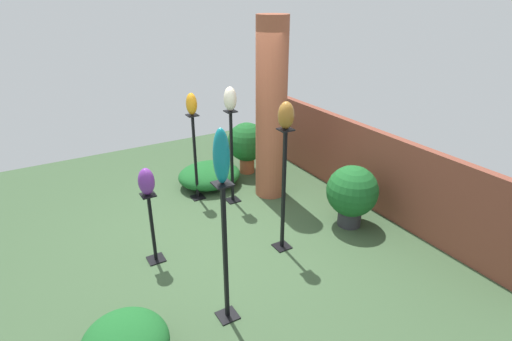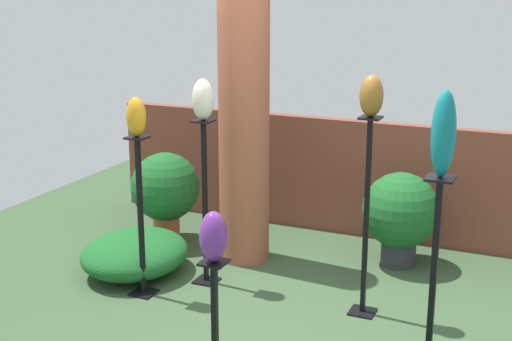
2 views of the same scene
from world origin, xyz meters
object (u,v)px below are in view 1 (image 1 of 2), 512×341
(art_vase_teal, at_px, (221,156))
(art_vase_violet, at_px, (146,182))
(pedestal_ivory, at_px, (232,161))
(art_vase_bronze, at_px, (286,115))
(pedestal_bronze, at_px, (283,196))
(potted_plant_walkway_edge, at_px, (352,193))
(pedestal_teal, at_px, (225,260))
(potted_plant_mid_right, at_px, (247,143))
(pedestal_violet, at_px, (153,231))
(pedestal_amber, at_px, (195,161))
(art_vase_ivory, at_px, (230,99))
(brick_pillar, at_px, (271,112))
(art_vase_amber, at_px, (191,104))

(art_vase_teal, distance_m, art_vase_violet, 1.49)
(pedestal_ivory, height_order, art_vase_bronze, art_vase_bronze)
(pedestal_bronze, xyz_separation_m, potted_plant_walkway_edge, (0.03, 1.12, -0.24))
(pedestal_teal, height_order, art_vase_bronze, art_vase_bronze)
(art_vase_teal, height_order, potted_plant_mid_right, art_vase_teal)
(pedestal_violet, xyz_separation_m, potted_plant_mid_right, (-1.70, 2.24, 0.14))
(pedestal_ivory, height_order, potted_plant_mid_right, pedestal_ivory)
(pedestal_amber, bearing_deg, art_vase_ivory, 49.82)
(art_vase_bronze, bearing_deg, potted_plant_mid_right, 161.48)
(brick_pillar, height_order, pedestal_bronze, brick_pillar)
(pedestal_violet, relative_size, art_vase_bronze, 2.88)
(art_vase_violet, bearing_deg, pedestal_teal, 14.75)
(brick_pillar, distance_m, art_vase_teal, 2.78)
(art_vase_violet, bearing_deg, art_vase_amber, 139.04)
(pedestal_violet, distance_m, art_vase_violet, 0.66)
(pedestal_amber, relative_size, pedestal_bronze, 0.86)
(pedestal_violet, xyz_separation_m, art_vase_teal, (1.28, 0.34, 1.34))
(pedestal_amber, distance_m, art_vase_violet, 1.69)
(pedestal_violet, height_order, art_vase_bronze, art_vase_bronze)
(art_vase_violet, distance_m, potted_plant_walkway_edge, 2.72)
(pedestal_teal, xyz_separation_m, art_vase_ivory, (-2.14, 1.17, 0.93))
(pedestal_ivory, xyz_separation_m, art_vase_violet, (0.87, -1.51, 0.39))
(potted_plant_walkway_edge, height_order, potted_plant_mid_right, potted_plant_mid_right)
(pedestal_amber, relative_size, potted_plant_mid_right, 1.48)
(potted_plant_walkway_edge, distance_m, potted_plant_mid_right, 2.32)
(brick_pillar, relative_size, potted_plant_mid_right, 2.96)
(art_vase_ivory, height_order, potted_plant_mid_right, art_vase_ivory)
(brick_pillar, xyz_separation_m, pedestal_amber, (-0.44, -1.08, -0.73))
(art_vase_ivory, bearing_deg, art_vase_bronze, -1.23)
(pedestal_violet, bearing_deg, pedestal_bronze, 69.29)
(pedestal_ivory, xyz_separation_m, art_vase_bronze, (1.42, -0.03, 1.08))
(art_vase_amber, bearing_deg, brick_pillar, 67.84)
(pedestal_teal, relative_size, art_vase_bronze, 4.79)
(art_vase_violet, xyz_separation_m, art_vase_ivory, (-0.87, 1.51, 0.56))
(potted_plant_mid_right, bearing_deg, art_vase_bronze, -18.52)
(art_vase_amber, bearing_deg, pedestal_violet, -40.96)
(pedestal_amber, bearing_deg, pedestal_bronze, 12.76)
(pedestal_ivory, height_order, art_vase_ivory, art_vase_ivory)
(brick_pillar, distance_m, pedestal_violet, 2.48)
(brick_pillar, xyz_separation_m, art_vase_violet, (0.79, -2.15, -0.30))
(pedestal_bronze, height_order, potted_plant_walkway_edge, pedestal_bronze)
(pedestal_bronze, distance_m, art_vase_amber, 2.00)
(art_vase_bronze, bearing_deg, art_vase_violet, -110.71)
(pedestal_ivory, relative_size, art_vase_violet, 4.49)
(brick_pillar, distance_m, pedestal_bronze, 1.63)
(brick_pillar, distance_m, pedestal_ivory, 0.95)
(potted_plant_mid_right, bearing_deg, pedestal_teal, -32.53)
(pedestal_bronze, bearing_deg, art_vase_violet, -110.71)
(brick_pillar, relative_size, pedestal_amber, 2.00)
(pedestal_bronze, xyz_separation_m, art_vase_bronze, (0.00, 0.00, 1.01))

